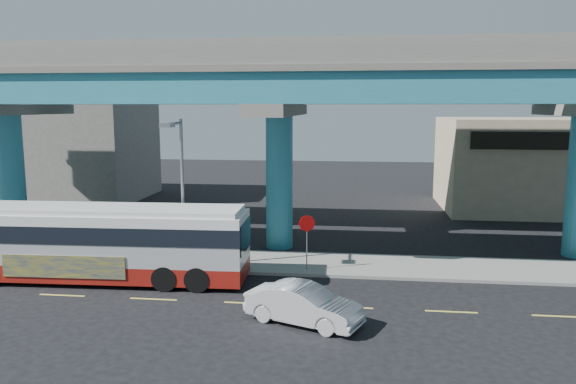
# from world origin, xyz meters

# --- Properties ---
(ground) EXTENTS (120.00, 120.00, 0.00)m
(ground) POSITION_xyz_m (0.00, 0.00, 0.00)
(ground) COLOR black
(ground) RESTS_ON ground
(sidewalk) EXTENTS (70.00, 4.00, 0.15)m
(sidewalk) POSITION_xyz_m (0.00, 5.50, 0.07)
(sidewalk) COLOR gray
(sidewalk) RESTS_ON ground
(lane_markings) EXTENTS (58.00, 0.12, 0.01)m
(lane_markings) POSITION_xyz_m (-0.00, -0.30, 0.01)
(lane_markings) COLOR #D8C64C
(lane_markings) RESTS_ON ground
(viaduct) EXTENTS (52.00, 12.40, 11.70)m
(viaduct) POSITION_xyz_m (-0.00, 9.11, 9.14)
(viaduct) COLOR teal
(viaduct) RESTS_ON ground
(building_beige) EXTENTS (14.00, 10.23, 7.00)m
(building_beige) POSITION_xyz_m (18.00, 22.98, 3.51)
(building_beige) COLOR #C4AA8C
(building_beige) RESTS_ON ground
(building_concrete) EXTENTS (12.00, 10.00, 9.00)m
(building_concrete) POSITION_xyz_m (-20.00, 24.00, 4.50)
(building_concrete) COLOR gray
(building_concrete) RESTS_ON ground
(transit_bus) EXTENTS (13.43, 3.29, 3.43)m
(transit_bus) POSITION_xyz_m (-7.22, 1.92, 1.88)
(transit_bus) COLOR maroon
(transit_bus) RESTS_ON ground
(sedan) EXTENTS (4.59, 5.43, 1.44)m
(sedan) POSITION_xyz_m (2.41, -2.14, 0.72)
(sedan) COLOR #BCBCC1
(sedan) RESTS_ON ground
(street_lamp) EXTENTS (0.50, 2.37, 7.17)m
(street_lamp) POSITION_xyz_m (-3.99, 3.46, 4.85)
(street_lamp) COLOR gray
(street_lamp) RESTS_ON sidewalk
(stop_sign) EXTENTS (0.78, 0.26, 2.67)m
(stop_sign) POSITION_xyz_m (1.97, 4.18, 2.09)
(stop_sign) COLOR gray
(stop_sign) RESTS_ON sidewalk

